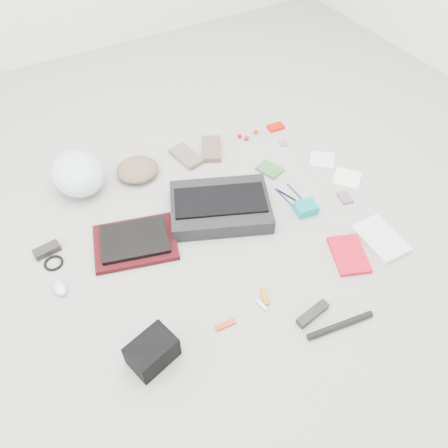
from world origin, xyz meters
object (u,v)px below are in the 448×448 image
laptop (135,239)px  camera_bag (152,352)px  messenger_bag (220,207)px  bike_helmet (78,173)px  accordion_wallet (306,208)px  book_red (349,255)px

laptop → camera_bag: size_ratio=1.73×
messenger_bag → laptop: (-0.43, 0.02, -0.00)m
bike_helmet → accordion_wallet: (0.90, -0.70, -0.07)m
laptop → book_red: 0.96m
laptop → bike_helmet: bike_helmet is taller
accordion_wallet → messenger_bag: bearing=161.2°
bike_helmet → accordion_wallet: bike_helmet is taller
messenger_bag → book_red: (0.37, -0.52, -0.03)m
messenger_bag → bike_helmet: (-0.54, 0.50, 0.06)m
camera_bag → laptop: bearing=59.2°
laptop → accordion_wallet: (0.80, -0.21, -0.01)m
book_red → laptop: bearing=167.7°
bike_helmet → camera_bag: bike_helmet is taller
laptop → camera_bag: (-0.14, -0.55, 0.02)m
laptop → book_red: laptop is taller
laptop → bike_helmet: 0.50m
messenger_bag → accordion_wallet: (0.36, -0.20, -0.01)m
accordion_wallet → camera_bag: bearing=-150.7°
camera_bag → bike_helmet: bearing=71.5°
messenger_bag → book_red: 0.64m
bike_helmet → book_red: bike_helmet is taller
camera_bag → accordion_wallet: 1.00m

